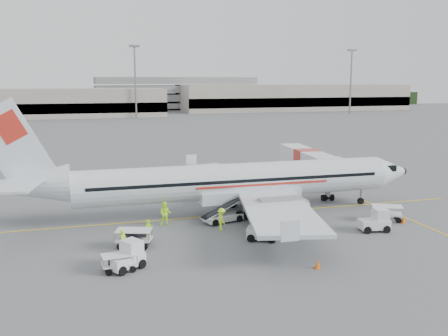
# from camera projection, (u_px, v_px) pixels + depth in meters

# --- Properties ---
(ground) EXTENTS (360.00, 360.00, 0.00)m
(ground) POSITION_uv_depth(u_px,v_px,m) (230.00, 215.00, 43.28)
(ground) COLOR #56595B
(stripe_lead) EXTENTS (44.00, 0.20, 0.01)m
(stripe_lead) POSITION_uv_depth(u_px,v_px,m) (230.00, 215.00, 43.27)
(stripe_lead) COLOR yellow
(stripe_lead) RESTS_ON ground
(stripe_cross) EXTENTS (0.20, 20.00, 0.01)m
(stripe_cross) POSITION_uv_depth(u_px,v_px,m) (428.00, 227.00, 39.54)
(stripe_cross) COLOR yellow
(stripe_cross) RESTS_ON ground
(terminal_east) EXTENTS (90.00, 26.00, 10.00)m
(terminal_east) POSITION_uv_depth(u_px,v_px,m) (293.00, 97.00, 198.79)
(terminal_east) COLOR gray
(terminal_east) RESTS_ON ground
(parking_garage) EXTENTS (62.00, 24.00, 14.00)m
(parking_garage) POSITION_uv_depth(u_px,v_px,m) (174.00, 92.00, 200.30)
(parking_garage) COLOR slate
(parking_garage) RESTS_ON ground
(treeline) EXTENTS (300.00, 3.00, 6.00)m
(treeline) POSITION_uv_depth(u_px,v_px,m) (109.00, 101.00, 208.33)
(treeline) COLOR black
(treeline) RESTS_ON ground
(mast_center) EXTENTS (3.20, 1.20, 22.00)m
(mast_center) POSITION_uv_depth(u_px,v_px,m) (135.00, 82.00, 154.39)
(mast_center) COLOR slate
(mast_center) RESTS_ON ground
(mast_east) EXTENTS (3.20, 1.20, 22.00)m
(mast_east) POSITION_uv_depth(u_px,v_px,m) (351.00, 82.00, 174.95)
(mast_east) COLOR slate
(mast_east) RESTS_ON ground
(aircraft) EXTENTS (36.48, 28.65, 10.02)m
(aircraft) POSITION_uv_depth(u_px,v_px,m) (236.00, 157.00, 42.81)
(aircraft) COLOR silver
(aircraft) RESTS_ON ground
(jet_bridge) EXTENTS (4.33, 16.22, 4.21)m
(jet_bridge) POSITION_uv_depth(u_px,v_px,m) (307.00, 169.00, 53.71)
(jet_bridge) COLOR silver
(jet_bridge) RESTS_ON ground
(belt_loader) EXTENTS (4.54, 2.73, 2.31)m
(belt_loader) POSITION_uv_depth(u_px,v_px,m) (223.00, 209.00, 40.85)
(belt_loader) COLOR silver
(belt_loader) RESTS_ON ground
(tug_fore) EXTENTS (2.42, 1.61, 1.75)m
(tug_fore) POSITION_uv_depth(u_px,v_px,m) (374.00, 220.00, 38.49)
(tug_fore) COLOR silver
(tug_fore) RESTS_ON ground
(tug_mid) EXTENTS (2.57, 2.15, 1.73)m
(tug_mid) POSITION_uv_depth(u_px,v_px,m) (262.00, 229.00, 36.30)
(tug_mid) COLOR silver
(tug_mid) RESTS_ON ground
(tug_aft) EXTENTS (2.58, 2.32, 1.74)m
(tug_aft) POSITION_uv_depth(u_px,v_px,m) (125.00, 256.00, 30.63)
(tug_aft) COLOR silver
(tug_aft) RESTS_ON ground
(cart_loaded_a) EXTENTS (2.75, 2.11, 1.27)m
(cart_loaded_a) POSITION_uv_depth(u_px,v_px,m) (134.00, 238.00, 34.80)
(cart_loaded_a) COLOR silver
(cart_loaded_a) RESTS_ON ground
(cart_loaded_b) EXTENTS (2.17, 1.40, 1.08)m
(cart_loaded_b) POSITION_uv_depth(u_px,v_px,m) (119.00, 263.00, 30.41)
(cart_loaded_b) COLOR silver
(cart_loaded_b) RESTS_ON ground
(cart_empty_a) EXTENTS (2.53, 2.16, 1.14)m
(cart_empty_a) POSITION_uv_depth(u_px,v_px,m) (270.00, 229.00, 37.24)
(cart_empty_a) COLOR silver
(cart_empty_a) RESTS_ON ground
(cart_empty_b) EXTENTS (2.84, 2.39, 1.28)m
(cart_empty_b) POSITION_uv_depth(u_px,v_px,m) (387.00, 213.00, 41.41)
(cart_empty_b) COLOR silver
(cart_empty_b) RESTS_ON ground
(cone_nose) EXTENTS (0.37, 0.37, 0.61)m
(cone_nose) POSITION_uv_depth(u_px,v_px,m) (403.00, 219.00, 40.73)
(cone_nose) COLOR #EF5C07
(cone_nose) RESTS_ON ground
(cone_port) EXTENTS (0.34, 0.34, 0.56)m
(cone_port) POSITION_uv_depth(u_px,v_px,m) (159.00, 177.00, 58.60)
(cone_port) COLOR #EF5C07
(cone_port) RESTS_ON ground
(cone_stbd) EXTENTS (0.35, 0.35, 0.57)m
(cone_stbd) POSITION_uv_depth(u_px,v_px,m) (318.00, 264.00, 30.90)
(cone_stbd) COLOR #EF5C07
(cone_stbd) RESTS_ON ground
(crew_a) EXTENTS (0.67, 0.70, 1.61)m
(crew_a) POSITION_uv_depth(u_px,v_px,m) (123.00, 241.00, 33.63)
(crew_a) COLOR #AEE921
(crew_a) RESTS_ON ground
(crew_b) EXTENTS (1.10, 0.97, 1.92)m
(crew_b) POSITION_uv_depth(u_px,v_px,m) (165.00, 214.00, 40.07)
(crew_b) COLOR #AEE921
(crew_b) RESTS_ON ground
(crew_c) EXTENTS (0.68, 1.14, 1.73)m
(crew_c) POSITION_uv_depth(u_px,v_px,m) (222.00, 219.00, 38.78)
(crew_c) COLOR #AEE921
(crew_c) RESTS_ON ground
(crew_d) EXTENTS (0.99, 0.88, 1.61)m
(crew_d) POSITION_uv_depth(u_px,v_px,m) (148.00, 230.00, 36.10)
(crew_d) COLOR #AEE921
(crew_d) RESTS_ON ground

